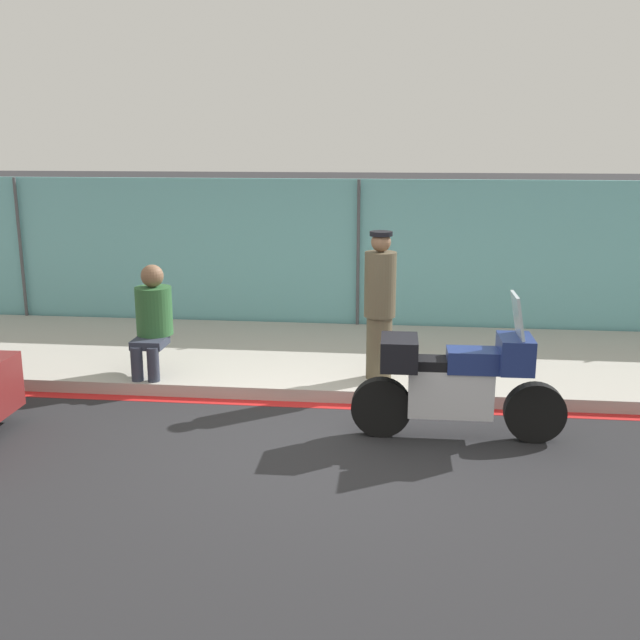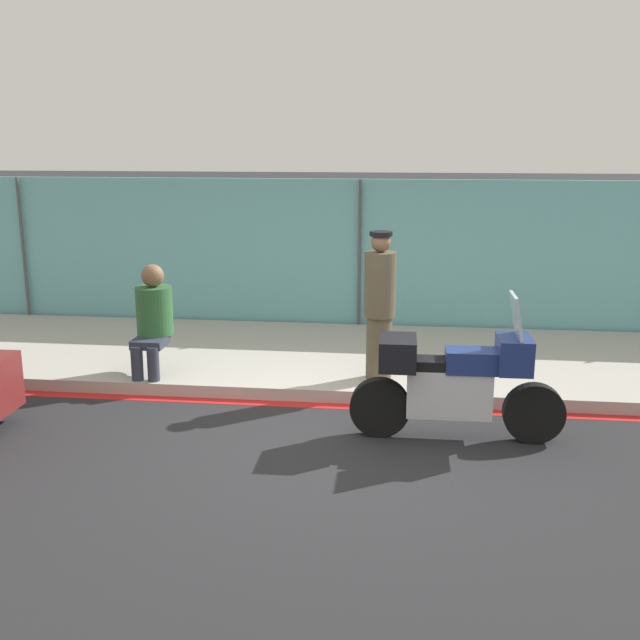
% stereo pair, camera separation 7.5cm
% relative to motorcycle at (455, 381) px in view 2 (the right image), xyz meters
% --- Properties ---
extents(ground_plane, '(120.00, 120.00, 0.00)m').
position_rel_motorcycle_xyz_m(ground_plane, '(-1.22, -0.37, -0.60)').
color(ground_plane, '#262628').
extents(sidewalk, '(39.56, 3.15, 0.15)m').
position_rel_motorcycle_xyz_m(sidewalk, '(-1.22, 2.44, -0.53)').
color(sidewalk, '#ADA89E').
rests_on(sidewalk, ground_plane).
extents(curb_paint_stripe, '(39.56, 0.18, 0.01)m').
position_rel_motorcycle_xyz_m(curb_paint_stripe, '(-1.22, 0.78, -0.60)').
color(curb_paint_stripe, red).
rests_on(curb_paint_stripe, ground_plane).
extents(storefront_fence, '(37.58, 0.17, 2.34)m').
position_rel_motorcycle_xyz_m(storefront_fence, '(-1.22, 4.10, 0.57)').
color(storefront_fence, '#6BB2B7').
rests_on(storefront_fence, ground_plane).
extents(motorcycle, '(2.11, 0.51, 1.48)m').
position_rel_motorcycle_xyz_m(motorcycle, '(0.00, 0.00, 0.00)').
color(motorcycle, black).
rests_on(motorcycle, ground_plane).
extents(officer_standing, '(0.37, 0.37, 1.75)m').
position_rel_motorcycle_xyz_m(officer_standing, '(-0.81, 1.40, 0.44)').
color(officer_standing, brown).
rests_on(officer_standing, sidewalk).
extents(person_seated_on_curb, '(0.44, 0.70, 1.31)m').
position_rel_motorcycle_xyz_m(person_seated_on_curb, '(-3.52, 1.33, 0.26)').
color(person_seated_on_curb, '#2D3342').
rests_on(person_seated_on_curb, sidewalk).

